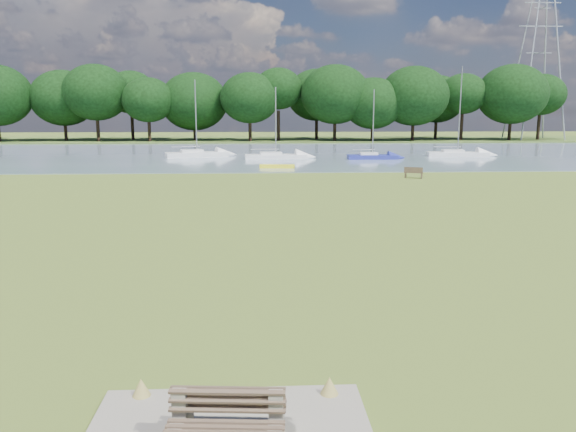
{
  "coord_description": "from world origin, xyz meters",
  "views": [
    {
      "loc": [
        0.47,
        -21.25,
        4.71
      ],
      "look_at": [
        1.47,
        -2.0,
        1.11
      ],
      "focal_mm": 35.0,
      "sensor_mm": 36.0,
      "label": 1
    }
  ],
  "objects_px": {
    "bench_pair": "(228,419)",
    "riverbank_bench": "(414,173)",
    "kayak": "(277,166)",
    "pylon": "(541,22)",
    "sailboat_1": "(196,153)",
    "sailboat_2": "(457,152)",
    "sailboat_5": "(275,155)",
    "sailboat_4": "(372,155)"
  },
  "relations": [
    {
      "from": "bench_pair",
      "to": "riverbank_bench",
      "type": "bearing_deg",
      "value": 75.07
    },
    {
      "from": "kayak",
      "to": "pylon",
      "type": "distance_m",
      "value": 65.04
    },
    {
      "from": "sailboat_1",
      "to": "sailboat_2",
      "type": "bearing_deg",
      "value": -18.36
    },
    {
      "from": "sailboat_5",
      "to": "pylon",
      "type": "bearing_deg",
      "value": 35.65
    },
    {
      "from": "bench_pair",
      "to": "sailboat_4",
      "type": "height_order",
      "value": "sailboat_4"
    },
    {
      "from": "riverbank_bench",
      "to": "sailboat_4",
      "type": "xyz_separation_m",
      "value": [
        0.15,
        15.76,
        0.05
      ]
    },
    {
      "from": "riverbank_bench",
      "to": "sailboat_4",
      "type": "relative_size",
      "value": 0.2
    },
    {
      "from": "bench_pair",
      "to": "sailboat_5",
      "type": "bearing_deg",
      "value": 92.31
    },
    {
      "from": "pylon",
      "to": "sailboat_5",
      "type": "relative_size",
      "value": 4.22
    },
    {
      "from": "bench_pair",
      "to": "kayak",
      "type": "bearing_deg",
      "value": 91.88
    },
    {
      "from": "riverbank_bench",
      "to": "kayak",
      "type": "relative_size",
      "value": 0.47
    },
    {
      "from": "pylon",
      "to": "sailboat_2",
      "type": "xyz_separation_m",
      "value": [
        -24.42,
        -33.17,
        -18.23
      ]
    },
    {
      "from": "sailboat_4",
      "to": "sailboat_1",
      "type": "bearing_deg",
      "value": 167.93
    },
    {
      "from": "sailboat_5",
      "to": "riverbank_bench",
      "type": "bearing_deg",
      "value": -63.91
    },
    {
      "from": "riverbank_bench",
      "to": "sailboat_1",
      "type": "relative_size",
      "value": 0.17
    },
    {
      "from": "kayak",
      "to": "sailboat_4",
      "type": "bearing_deg",
      "value": 44.81
    },
    {
      "from": "bench_pair",
      "to": "sailboat_5",
      "type": "relative_size",
      "value": 0.24
    },
    {
      "from": "bench_pair",
      "to": "sailboat_4",
      "type": "bearing_deg",
      "value": 81.09
    },
    {
      "from": "sailboat_4",
      "to": "kayak",
      "type": "bearing_deg",
      "value": -140.06
    },
    {
      "from": "kayak",
      "to": "sailboat_2",
      "type": "bearing_deg",
      "value": 34.41
    },
    {
      "from": "bench_pair",
      "to": "sailboat_1",
      "type": "height_order",
      "value": "sailboat_1"
    },
    {
      "from": "sailboat_2",
      "to": "pylon",
      "type": "bearing_deg",
      "value": 60.37
    },
    {
      "from": "riverbank_bench",
      "to": "sailboat_5",
      "type": "relative_size",
      "value": 0.19
    },
    {
      "from": "sailboat_2",
      "to": "sailboat_1",
      "type": "bearing_deg",
      "value": -174.35
    },
    {
      "from": "sailboat_4",
      "to": "sailboat_2",
      "type": "bearing_deg",
      "value": 16.33
    },
    {
      "from": "bench_pair",
      "to": "riverbank_bench",
      "type": "xyz_separation_m",
      "value": [
        11.48,
        32.09,
        -0.05
      ]
    },
    {
      "from": "bench_pair",
      "to": "sailboat_2",
      "type": "distance_m",
      "value": 55.09
    },
    {
      "from": "kayak",
      "to": "sailboat_1",
      "type": "distance_m",
      "value": 14.27
    },
    {
      "from": "kayak",
      "to": "pylon",
      "type": "relative_size",
      "value": 0.1
    },
    {
      "from": "kayak",
      "to": "riverbank_bench",
      "type": "bearing_deg",
      "value": -34.03
    },
    {
      "from": "sailboat_2",
      "to": "sailboat_4",
      "type": "relative_size",
      "value": 1.36
    },
    {
      "from": "sailboat_1",
      "to": "sailboat_2",
      "type": "relative_size",
      "value": 0.85
    },
    {
      "from": "bench_pair",
      "to": "kayak",
      "type": "height_order",
      "value": "bench_pair"
    },
    {
      "from": "sailboat_2",
      "to": "sailboat_4",
      "type": "xyz_separation_m",
      "value": [
        -9.62,
        -2.98,
        -0.03
      ]
    },
    {
      "from": "kayak",
      "to": "sailboat_4",
      "type": "distance_m",
      "value": 12.75
    },
    {
      "from": "bench_pair",
      "to": "riverbank_bench",
      "type": "height_order",
      "value": "bench_pair"
    },
    {
      "from": "sailboat_4",
      "to": "bench_pair",
      "type": "bearing_deg",
      "value": -104.53
    },
    {
      "from": "riverbank_bench",
      "to": "pylon",
      "type": "distance_m",
      "value": 64.8
    },
    {
      "from": "riverbank_bench",
      "to": "kayak",
      "type": "xyz_separation_m",
      "value": [
        -9.5,
        7.43,
        -0.21
      ]
    },
    {
      "from": "bench_pair",
      "to": "pylon",
      "type": "distance_m",
      "value": 97.34
    },
    {
      "from": "riverbank_bench",
      "to": "pylon",
      "type": "xyz_separation_m",
      "value": [
        34.19,
        51.91,
        18.31
      ]
    },
    {
      "from": "bench_pair",
      "to": "pylon",
      "type": "xyz_separation_m",
      "value": [
        45.66,
        84.0,
        18.26
      ]
    }
  ]
}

